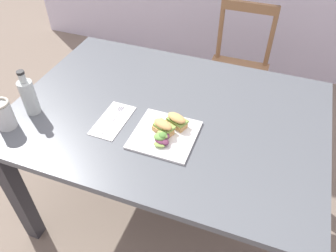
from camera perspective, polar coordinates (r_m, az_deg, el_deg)
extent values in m
plane|color=#7A6B5B|center=(2.02, -5.51, -15.34)|extent=(7.45, 7.45, 0.00)
cube|color=#51565B|center=(1.51, -0.06, 2.07)|extent=(1.40, 0.99, 0.03)
cube|color=#2D2D33|center=(1.82, -24.40, -10.70)|extent=(0.07, 0.07, 0.71)
cube|color=#2D2D33|center=(2.26, -11.34, 5.08)|extent=(0.07, 0.07, 0.71)
cube|color=#2D2D33|center=(2.03, 21.27, -2.74)|extent=(0.07, 0.07, 0.71)
cylinder|color=#8E6642|center=(2.33, 5.97, 2.68)|extent=(0.03, 0.03, 0.43)
cylinder|color=#8E6642|center=(2.31, 14.14, 0.80)|extent=(0.03, 0.03, 0.43)
cylinder|color=#8E6642|center=(2.60, 7.94, 7.22)|extent=(0.03, 0.03, 0.43)
cylinder|color=#8E6642|center=(2.57, 15.32, 5.56)|extent=(0.03, 0.03, 0.43)
cube|color=#8E6642|center=(2.31, 11.59, 8.56)|extent=(0.41, 0.41, 0.02)
cylinder|color=#8E6642|center=(2.38, 9.05, 16.09)|extent=(0.03, 0.03, 0.42)
cylinder|color=#8E6642|center=(2.35, 17.36, 14.34)|extent=(0.03, 0.03, 0.42)
cube|color=#8E6642|center=(2.29, 13.93, 19.24)|extent=(0.36, 0.04, 0.06)
cube|color=white|center=(1.38, -0.58, -1.51)|extent=(0.26, 0.26, 0.01)
cube|color=tan|center=(1.38, -0.81, -0.61)|extent=(0.10, 0.08, 0.02)
cube|color=#84A84C|center=(1.37, -0.65, 0.00)|extent=(0.10, 0.08, 0.01)
ellipsoid|color=tan|center=(1.36, -0.83, 0.40)|extent=(0.10, 0.08, 0.02)
cube|color=tan|center=(1.41, 1.46, 0.41)|extent=(0.10, 0.08, 0.02)
cube|color=#84A84C|center=(1.40, 1.64, 1.01)|extent=(0.10, 0.08, 0.01)
ellipsoid|color=tan|center=(1.38, 1.49, 1.42)|extent=(0.10, 0.08, 0.02)
ellipsoid|color=#84A84C|center=(1.35, -1.42, -2.21)|extent=(0.05, 0.05, 0.01)
ellipsoid|color=#84A84C|center=(1.34, -1.00, -1.84)|extent=(0.06, 0.05, 0.02)
ellipsoid|color=#3D7033|center=(1.34, -1.10, -1.82)|extent=(0.05, 0.03, 0.01)
ellipsoid|color=#84A84C|center=(1.34, -0.95, -1.47)|extent=(0.06, 0.05, 0.02)
ellipsoid|color=#6B9E47|center=(1.33, -1.40, -1.85)|extent=(0.05, 0.05, 0.02)
ellipsoid|color=#602D47|center=(1.33, -1.57, -2.54)|extent=(0.05, 0.05, 0.01)
ellipsoid|color=#84A84C|center=(1.32, -1.49, -3.23)|extent=(0.05, 0.03, 0.01)
ellipsoid|color=#602D47|center=(1.32, -0.53, -2.74)|extent=(0.05, 0.05, 0.02)
ellipsoid|color=#3D7033|center=(1.33, -1.17, -1.86)|extent=(0.04, 0.05, 0.01)
ellipsoid|color=#3D7033|center=(1.33, -1.06, -1.67)|extent=(0.05, 0.05, 0.01)
ellipsoid|color=#6B9E47|center=(1.33, -1.29, -2.38)|extent=(0.05, 0.05, 0.01)
ellipsoid|color=#518438|center=(1.33, -0.92, -1.59)|extent=(0.05, 0.05, 0.02)
ellipsoid|color=#602D47|center=(1.34, -0.65, -1.66)|extent=(0.06, 0.06, 0.02)
cube|color=white|center=(1.47, -9.46, 0.99)|extent=(0.12, 0.24, 0.00)
cube|color=silver|center=(1.45, -9.87, 0.54)|extent=(0.01, 0.14, 0.00)
cube|color=silver|center=(1.51, -8.28, 2.75)|extent=(0.03, 0.05, 0.00)
cube|color=#38383D|center=(1.51, -7.90, 2.90)|extent=(0.00, 0.03, 0.00)
cube|color=#38383D|center=(1.52, -8.17, 2.96)|extent=(0.00, 0.03, 0.00)
cube|color=#38383D|center=(1.52, -8.44, 3.02)|extent=(0.00, 0.03, 0.00)
cylinder|color=black|center=(1.58, -22.54, 3.88)|extent=(0.06, 0.06, 0.11)
cylinder|color=#B2BCB7|center=(1.57, -22.77, 4.56)|extent=(0.06, 0.06, 0.16)
cylinder|color=#B2BCB7|center=(1.52, -23.78, 7.56)|extent=(0.03, 0.03, 0.04)
cylinder|color=black|center=(1.50, -24.07, 8.40)|extent=(0.03, 0.03, 0.01)
cylinder|color=#995623|center=(1.56, -26.28, 1.29)|extent=(0.07, 0.07, 0.09)
cylinder|color=silver|center=(1.55, -26.41, 1.62)|extent=(0.08, 0.08, 0.12)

